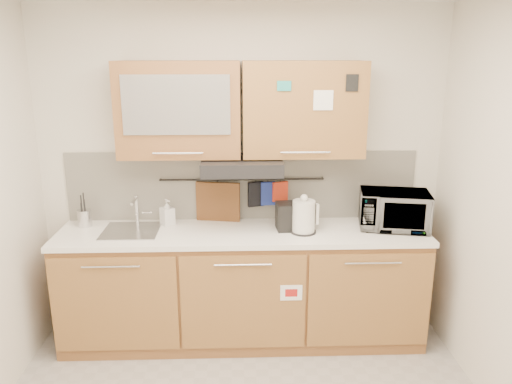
{
  "coord_description": "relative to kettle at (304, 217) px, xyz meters",
  "views": [
    {
      "loc": [
        -0.02,
        -2.41,
        2.23
      ],
      "look_at": [
        0.1,
        1.05,
        1.27
      ],
      "focal_mm": 35.0,
      "sensor_mm": 36.0,
      "label": 1
    }
  ],
  "objects": [
    {
      "name": "wall_back",
      "position": [
        -0.46,
        0.36,
        0.26
      ],
      "size": [
        3.2,
        0.0,
        3.2
      ],
      "primitive_type": "plane",
      "rotation": [
        1.57,
        0.0,
        0.0
      ],
      "color": "silver",
      "rests_on": "ground"
    },
    {
      "name": "base_cabinet",
      "position": [
        -0.46,
        0.06,
        -0.63
      ],
      "size": [
        2.8,
        0.64,
        0.88
      ],
      "color": "olive",
      "rests_on": "floor"
    },
    {
      "name": "countertop",
      "position": [
        -0.46,
        0.05,
        -0.14
      ],
      "size": [
        2.82,
        0.62,
        0.04
      ],
      "primitive_type": "cube",
      "color": "white",
      "rests_on": "base_cabinet"
    },
    {
      "name": "backsplash",
      "position": [
        -0.46,
        0.35,
        0.16
      ],
      "size": [
        2.8,
        0.02,
        0.56
      ],
      "primitive_type": "cube",
      "color": "silver",
      "rests_on": "countertop"
    },
    {
      "name": "upper_cabinets",
      "position": [
        -0.47,
        0.19,
        0.79
      ],
      "size": [
        1.82,
        0.37,
        0.7
      ],
      "color": "olive",
      "rests_on": "wall_back"
    },
    {
      "name": "range_hood",
      "position": [
        -0.46,
        0.11,
        0.38
      ],
      "size": [
        0.6,
        0.46,
        0.1
      ],
      "primitive_type": "cube",
      "color": "black",
      "rests_on": "upper_cabinets"
    },
    {
      "name": "sink",
      "position": [
        -1.31,
        0.07,
        -0.12
      ],
      "size": [
        0.42,
        0.4,
        0.26
      ],
      "color": "silver",
      "rests_on": "countertop"
    },
    {
      "name": "utensil_rail",
      "position": [
        -0.46,
        0.31,
        0.22
      ],
      "size": [
        1.3,
        0.02,
        0.02
      ],
      "primitive_type": "cylinder",
      "rotation": [
        0.0,
        1.57,
        0.0
      ],
      "color": "black",
      "rests_on": "backsplash"
    },
    {
      "name": "utensil_crock",
      "position": [
        -1.7,
        0.2,
        -0.05
      ],
      "size": [
        0.11,
        0.11,
        0.27
      ],
      "rotation": [
        0.0,
        0.0,
        0.05
      ],
      "color": "silver",
      "rests_on": "countertop"
    },
    {
      "name": "kettle",
      "position": [
        0.0,
        0.0,
        0.0
      ],
      "size": [
        0.22,
        0.21,
        0.3
      ],
      "rotation": [
        0.0,
        0.0,
        0.28
      ],
      "color": "silver",
      "rests_on": "countertop"
    },
    {
      "name": "toaster",
      "position": [
        -0.06,
        0.08,
        -0.01
      ],
      "size": [
        0.29,
        0.19,
        0.21
      ],
      "rotation": [
        0.0,
        0.0,
        0.08
      ],
      "color": "black",
      "rests_on": "countertop"
    },
    {
      "name": "microwave",
      "position": [
        0.71,
        0.08,
        0.02
      ],
      "size": [
        0.57,
        0.44,
        0.29
      ],
      "primitive_type": "imported",
      "rotation": [
        0.0,
        0.0,
        -0.18
      ],
      "color": "#999999",
      "rests_on": "countertop"
    },
    {
      "name": "soap_bottle",
      "position": [
        -1.05,
        0.22,
        -0.02
      ],
      "size": [
        0.13,
        0.13,
        0.21
      ],
      "primitive_type": "imported",
      "rotation": [
        0.0,
        0.0,
        0.64
      ],
      "color": "#999999",
      "rests_on": "countertop"
    },
    {
      "name": "cutting_board",
      "position": [
        -0.66,
        0.3,
        -0.02
      ],
      "size": [
        0.35,
        0.09,
        0.44
      ],
      "primitive_type": "cube",
      "rotation": [
        0.0,
        0.0,
        -0.17
      ],
      "color": "brown",
      "rests_on": "utensil_rail"
    },
    {
      "name": "oven_mitt",
      "position": [
        -0.25,
        0.3,
        0.1
      ],
      "size": [
        0.12,
        0.04,
        0.19
      ],
      "primitive_type": "cube",
      "rotation": [
        0.0,
        0.0,
        0.12
      ],
      "color": "navy",
      "rests_on": "utensil_rail"
    },
    {
      "name": "dark_pouch",
      "position": [
        -0.35,
        0.3,
        0.1
      ],
      "size": [
        0.13,
        0.07,
        0.2
      ],
      "primitive_type": "cube",
      "rotation": [
        0.0,
        0.0,
        0.3
      ],
      "color": "black",
      "rests_on": "utensil_rail"
    },
    {
      "name": "pot_holder",
      "position": [
        -0.16,
        0.3,
        0.12
      ],
      "size": [
        0.13,
        0.06,
        0.16
      ],
      "primitive_type": "cube",
      "rotation": [
        0.0,
        0.0,
        0.32
      ],
      "color": "red",
      "rests_on": "utensil_rail"
    }
  ]
}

